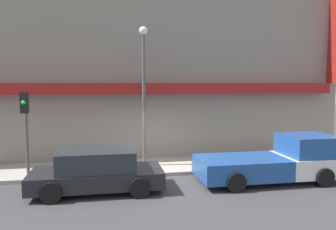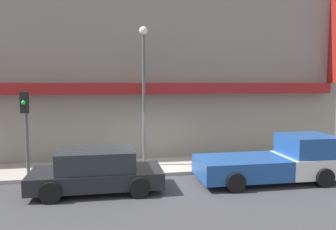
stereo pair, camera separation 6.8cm
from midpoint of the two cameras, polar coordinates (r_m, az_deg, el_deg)
ground_plane at (r=13.17m, az=-2.39°, el=-10.71°), size 80.00×80.00×0.00m
sidewalk at (r=14.43m, az=-3.15°, el=-8.96°), size 36.00×2.69×0.14m
building at (r=16.78m, az=-4.40°, el=7.25°), size 19.80×3.80×10.31m
pickup_truck at (r=13.16m, az=18.40°, el=-7.62°), size 5.39×2.22×1.72m
parked_car at (r=11.60m, az=-12.39°, el=-9.49°), size 4.42×2.11×1.44m
fire_hydrant at (r=14.47m, az=12.98°, el=-7.48°), size 0.19×0.19×0.63m
street_lamp at (r=13.99m, az=-4.39°, el=6.03°), size 0.36×0.36×5.91m
traffic_light at (r=13.38m, az=-23.71°, el=-0.51°), size 0.28×0.42×3.24m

